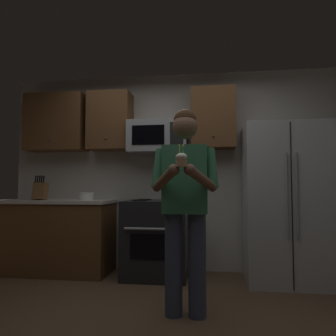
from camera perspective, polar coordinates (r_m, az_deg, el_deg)
ground_plane at (r=2.81m, az=-4.00°, el=-26.08°), size 6.00×6.00×0.00m
wall_back at (r=4.33m, az=0.76°, el=-0.53°), size 4.40×0.10×2.60m
oven_range at (r=4.01m, az=-2.10°, el=-12.33°), size 0.76×0.70×0.93m
microwave at (r=4.12m, az=-1.78°, el=5.48°), size 0.74×0.41×0.40m
refrigerator at (r=3.95m, az=19.89°, el=-5.86°), size 0.90×0.75×1.80m
cabinet_row_upper at (r=4.34m, az=-9.24°, el=8.15°), size 2.78×0.36×0.76m
counter_left at (r=4.43m, az=-19.19°, el=-11.28°), size 1.44×0.66×0.92m
knife_block at (r=4.44m, az=-21.71°, el=-3.78°), size 0.16×0.15×0.32m
bowl_large_white at (r=4.27m, az=-14.37°, el=-4.82°), size 0.20×0.20×0.09m
person at (r=2.76m, az=3.03°, el=-5.25°), size 0.60×0.48×1.76m
cupcake at (r=2.44m, az=2.39°, el=1.48°), size 0.09×0.09×0.17m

